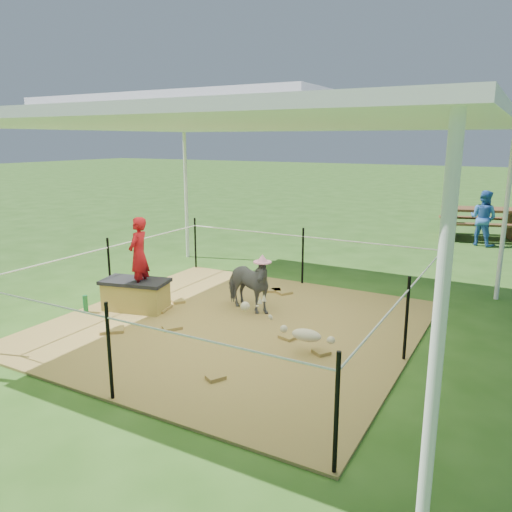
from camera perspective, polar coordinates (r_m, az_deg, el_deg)
The scene contains 13 objects.
ground at distance 6.80m, azimuth -2.48°, elevation -8.01°, with size 90.00×90.00×0.00m, color #2D5919.
hay_patch at distance 6.79m, azimuth -2.48°, elevation -7.90°, with size 4.60×4.60×0.03m, color brown.
canopy_tent at distance 6.34m, azimuth -2.73°, elevation 15.30°, with size 6.30×6.30×2.90m.
rope_fence at distance 6.59m, azimuth -2.53°, elevation -2.79°, with size 4.54×4.54×1.00m.
straw_bale at distance 7.50m, azimuth -13.57°, elevation -4.48°, with size 0.89×0.45×0.40m, color olive.
dark_cloth at distance 7.43m, azimuth -13.66°, elevation -2.84°, with size 0.95×0.50×0.05m, color black.
woman at distance 7.24m, azimuth -13.29°, elevation 0.94°, with size 0.39×0.26×1.07m, color #B41118.
green_bottle at distance 7.60m, azimuth -18.91°, elevation -5.19°, with size 0.07×0.07×0.25m, color #197134.
pony at distance 7.17m, azimuth -1.07°, elevation -3.24°, with size 0.43×0.94×0.80m, color #46464B.
pink_hat at distance 7.06m, azimuth -1.09°, elevation 0.32°, with size 0.25×0.25×0.12m, color pink.
foal at distance 5.83m, azimuth 5.79°, elevation -8.72°, with size 0.93×0.52×0.52m, color #C5B290, non-canonical shape.
picnic_table_near at distance 13.81m, azimuth 24.32°, elevation 3.41°, with size 1.86×1.34×0.77m, color #57331E.
distant_person at distance 12.88m, azimuth 24.52°, elevation 3.96°, with size 0.63×0.49×1.30m, color #3266BB.
Camera 1 is at (3.32, -5.39, 2.46)m, focal length 35.00 mm.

